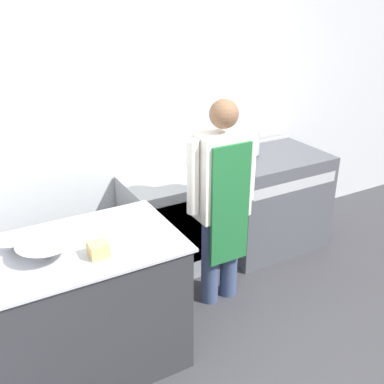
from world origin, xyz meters
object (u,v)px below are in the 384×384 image
stove (268,200)px  fridge_unit (165,225)px  person_cook (222,195)px  plastic_tub (98,249)px  mixing_bowl (46,250)px  stock_pot (244,140)px

stove → fridge_unit: (-1.07, 0.10, -0.04)m
person_cook → plastic_tub: bearing=-161.6°
mixing_bowl → person_cook: bearing=9.9°
fridge_unit → mixing_bowl: bearing=-143.7°
mixing_bowl → plastic_tub: 0.29m
fridge_unit → stock_pot: 1.06m
stove → stock_pot: (-0.23, 0.13, 0.61)m
mixing_bowl → stock_pot: size_ratio=1.16×
stove → person_cook: size_ratio=0.61×
person_cook → mixing_bowl: (-1.34, -0.23, 0.05)m
person_cook → stock_pot: size_ratio=5.78×
plastic_tub → stock_pot: size_ratio=0.39×
person_cook → stock_pot: (0.66, 0.65, 0.15)m
mixing_bowl → plastic_tub: (0.27, -0.12, -0.01)m
person_cook → stock_pot: person_cook is taller
plastic_tub → person_cook: bearing=18.4°
plastic_tub → fridge_unit: bearing=47.6°
stove → plastic_tub: (-1.96, -0.88, 0.50)m
fridge_unit → plastic_tub: size_ratio=7.79×
fridge_unit → stock_pot: size_ratio=3.00×
stove → person_cook: person_cook is taller
fridge_unit → person_cook: size_ratio=0.52×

